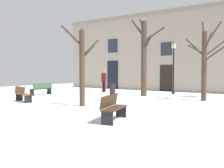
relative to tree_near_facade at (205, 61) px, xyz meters
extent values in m
plane|color=white|center=(-5.08, -4.01, -2.30)|extent=(34.70, 34.70, 0.00)
cube|color=tan|center=(-5.08, 5.83, 1.19)|extent=(21.69, 0.40, 6.99)
cube|color=gray|center=(-5.08, 5.58, 4.43)|extent=(21.69, 0.30, 0.24)
cube|color=black|center=(-10.58, 5.61, -0.94)|extent=(1.23, 0.08, 2.72)
cube|color=#262D38|center=(-10.58, 5.61, 1.87)|extent=(1.10, 0.06, 1.31)
cube|color=black|center=(-4.96, 5.61, -1.18)|extent=(1.13, 0.08, 2.25)
cube|color=#262D38|center=(-4.96, 5.61, 1.30)|extent=(1.02, 0.06, 1.12)
cylinder|color=#423326|center=(-0.02, -0.02, -0.31)|extent=(0.30, 0.30, 3.98)
cylinder|color=#423326|center=(-0.44, -0.21, 0.65)|extent=(0.93, 0.47, 0.61)
cylinder|color=#423326|center=(-0.60, 0.05, 0.80)|extent=(1.23, 0.25, 1.15)
cylinder|color=#423326|center=(0.29, -0.40, 1.03)|extent=(0.74, 0.88, 0.96)
cylinder|color=#423326|center=(-0.21, 0.39, 1.81)|extent=(0.53, 0.95, 1.23)
cylinder|color=#423326|center=(0.49, 0.24, 0.71)|extent=(1.11, 0.62, 0.98)
cylinder|color=#423326|center=(0.56, -0.10, 0.39)|extent=(1.22, 0.23, 0.84)
cylinder|color=#423326|center=(0.34, 0.34, 1.53)|extent=(0.85, 0.86, 1.53)
cylinder|color=#423326|center=(-4.31, 0.59, 0.26)|extent=(0.39, 0.39, 5.13)
cylinder|color=#423326|center=(-3.72, 0.90, 1.90)|extent=(1.31, 0.76, 1.04)
cylinder|color=#423326|center=(-4.79, 0.57, 2.36)|extent=(1.07, 0.18, 1.33)
cylinder|color=#423326|center=(-4.01, 0.53, 1.32)|extent=(0.75, 0.27, 1.05)
cylinder|color=#423326|center=(-4.75, 1.07, 2.67)|extent=(1.03, 1.12, 1.08)
cylinder|color=#423326|center=(-4.06, -5.97, -0.47)|extent=(0.26, 0.26, 3.67)
cylinder|color=#423326|center=(-3.65, -6.42, 0.80)|extent=(0.89, 0.98, 1.01)
cylinder|color=#423326|center=(-3.96, -5.62, 0.36)|extent=(0.28, 0.77, 0.74)
cylinder|color=#423326|center=(-3.78, -5.68, 0.53)|extent=(0.66, 0.68, 0.87)
cylinder|color=#423326|center=(-4.47, -6.24, 1.11)|extent=(0.93, 0.67, 1.05)
cylinder|color=black|center=(-3.33, 3.35, -0.59)|extent=(0.10, 0.10, 3.42)
cylinder|color=black|center=(-3.33, 3.35, -2.20)|extent=(0.22, 0.22, 0.20)
cube|color=beige|center=(-3.33, 3.35, 1.30)|extent=(0.24, 0.24, 0.36)
cone|color=black|center=(-3.33, 3.35, 1.48)|extent=(0.30, 0.30, 0.14)
cylinder|color=black|center=(-6.16, -0.53, -1.86)|extent=(0.39, 0.39, 0.88)
torus|color=black|center=(-6.16, -0.53, -1.41)|extent=(0.42, 0.42, 0.04)
cube|color=brown|center=(-8.03, -6.46, -1.88)|extent=(1.61, 0.87, 0.05)
cube|color=brown|center=(-8.09, -6.65, -1.64)|extent=(1.51, 0.55, 0.39)
cube|color=black|center=(-7.35, -6.66, -2.09)|extent=(0.17, 0.40, 0.42)
torus|color=black|center=(-7.30, -6.50, -2.22)|extent=(0.17, 0.08, 0.17)
cube|color=black|center=(-8.72, -6.25, -2.09)|extent=(0.17, 0.40, 0.42)
torus|color=black|center=(-8.67, -6.09, -2.22)|extent=(0.17, 0.08, 0.17)
cube|color=#2D4C33|center=(-10.72, -3.05, -1.86)|extent=(0.45, 1.69, 0.05)
cube|color=#2D4C33|center=(-10.51, -3.05, -1.64)|extent=(0.13, 1.68, 0.37)
cube|color=black|center=(-10.72, -2.27, -2.08)|extent=(0.40, 0.06, 0.44)
torus|color=black|center=(-10.89, -2.27, -2.22)|extent=(0.03, 0.17, 0.17)
cube|color=black|center=(-10.71, -3.83, -2.08)|extent=(0.40, 0.06, 0.44)
torus|color=black|center=(-10.89, -3.84, -2.22)|extent=(0.03, 0.17, 0.17)
cube|color=#3D2819|center=(-0.49, -8.25, -1.86)|extent=(0.92, 1.73, 0.05)
cube|color=#3D2819|center=(-0.68, -8.31, -1.62)|extent=(0.61, 1.63, 0.41)
cube|color=black|center=(-0.26, -8.99, -2.08)|extent=(0.39, 0.18, 0.44)
torus|color=black|center=(-0.10, -8.94, -2.22)|extent=(0.08, 0.17, 0.17)
cube|color=black|center=(-0.73, -7.51, -2.08)|extent=(0.39, 0.18, 0.44)
torus|color=black|center=(-0.57, -7.46, -2.22)|extent=(0.08, 0.17, 0.17)
cylinder|color=#350F0F|center=(-8.61, 1.78, -1.86)|extent=(0.14, 0.14, 0.88)
cylinder|color=#350F0F|center=(-8.79, 1.78, -1.86)|extent=(0.14, 0.14, 0.88)
cube|color=#591919|center=(-8.70, 1.78, -1.09)|extent=(0.39, 0.24, 0.68)
sphere|color=#9E755B|center=(-8.70, 1.78, -0.60)|extent=(0.24, 0.24, 0.24)
camera|label=1|loc=(4.81, -15.72, -0.61)|focal=43.26mm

